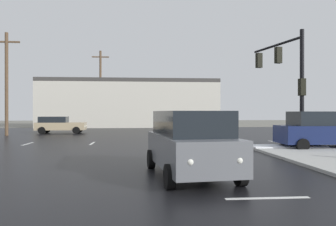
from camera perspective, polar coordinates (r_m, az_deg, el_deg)
The scene contains 11 objects.
ground_plane at distance 21.72m, azimuth 3.03°, elevation -5.17°, with size 120.00×120.00×0.00m, color slate.
road_asphalt at distance 21.72m, azimuth 3.03°, elevation -5.15°, with size 44.00×44.00×0.02m, color black.
snow_strip_curbside at distance 19.24m, azimuth 19.70°, elevation -5.36°, with size 4.00×1.60×0.06m, color white.
lane_markings at distance 20.57m, azimuth 6.89°, elevation -5.41°, with size 36.15×36.15×0.01m.
traffic_signal_mast at distance 19.98m, azimuth 19.83°, elevation 6.62°, with size 1.19×4.70×6.26m.
strip_building_background at distance 45.86m, azimuth -6.58°, elevation 1.60°, with size 23.43×8.00×6.36m.
sedan_tan at distance 32.70m, azimuth -18.22°, elevation -1.90°, with size 4.58×2.13×1.58m.
suv_grey at distance 10.36m, azimuth 3.76°, elevation -4.97°, with size 2.60×4.99×2.03m.
suv_navy at distance 19.73m, azimuth 25.14°, elevation -2.55°, with size 4.84×2.18×2.03m.
utility_pole_far at distance 31.53m, azimuth -26.04°, elevation 4.87°, with size 2.20×0.28×8.81m.
utility_pole_distant at distance 43.84m, azimuth -11.55°, elevation 4.31°, with size 2.20×0.28×9.97m.
Camera 1 is at (-2.93, -21.43, 2.01)m, focal length 35.41 mm.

